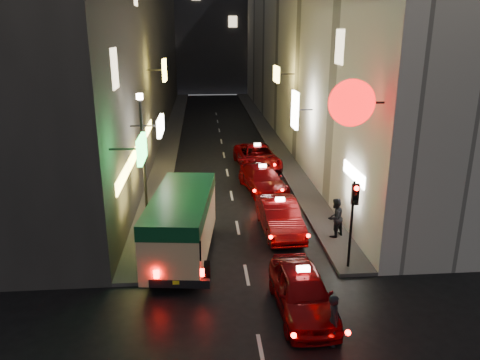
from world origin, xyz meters
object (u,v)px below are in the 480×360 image
object	(u,v)px
pedestrian_crossing	(334,317)
traffic_light	(354,207)
minibus	(182,219)
lamp_post	(143,154)
taxi_near	(302,288)

from	to	relation	value
pedestrian_crossing	traffic_light	bearing A→B (deg)	-11.50
pedestrian_crossing	traffic_light	distance (m)	4.97
minibus	lamp_post	xyz separation A→B (m)	(-1.72, 2.78, 2.02)
taxi_near	pedestrian_crossing	world-z (taller)	taxi_near
minibus	pedestrian_crossing	xyz separation A→B (m)	(4.66, -6.03, -0.78)
taxi_near	traffic_light	bearing A→B (deg)	46.45
lamp_post	traffic_light	bearing A→B (deg)	-28.91
pedestrian_crossing	lamp_post	size ratio (longest dim) A/B	0.30
minibus	taxi_near	xyz separation A→B (m)	(4.09, -4.27, -0.83)
taxi_near	traffic_light	xyz separation A→B (m)	(2.40, 2.52, 1.82)
taxi_near	lamp_post	distance (m)	9.57
pedestrian_crossing	lamp_post	distance (m)	11.22
taxi_near	traffic_light	distance (m)	3.92
minibus	traffic_light	distance (m)	6.79
pedestrian_crossing	traffic_light	size ratio (longest dim) A/B	0.53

